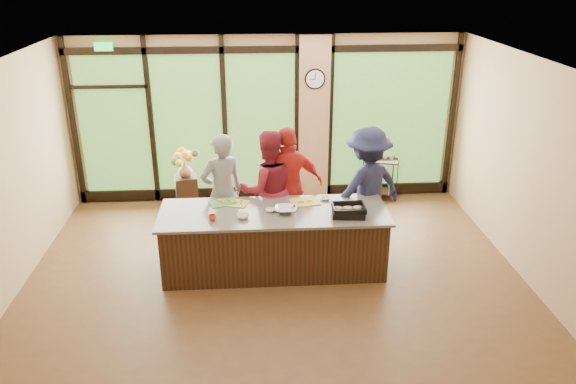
{
  "coord_description": "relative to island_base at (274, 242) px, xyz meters",
  "views": [
    {
      "loc": [
        -0.3,
        -6.83,
        4.19
      ],
      "look_at": [
        0.21,
        0.4,
        1.16
      ],
      "focal_mm": 35.0,
      "sensor_mm": 36.0,
      "label": 1
    }
  ],
  "objects": [
    {
      "name": "floor",
      "position": [
        0.0,
        -0.3,
        -0.44
      ],
      "size": [
        7.0,
        7.0,
        0.0
      ],
      "primitive_type": "plane",
      "color": "brown",
      "rests_on": "ground"
    },
    {
      "name": "ceiling",
      "position": [
        0.0,
        -0.3,
        2.56
      ],
      "size": [
        7.0,
        7.0,
        0.0
      ],
      "primitive_type": "plane",
      "rotation": [
        3.14,
        0.0,
        0.0
      ],
      "color": "white",
      "rests_on": "back_wall"
    },
    {
      "name": "back_wall",
      "position": [
        0.0,
        2.7,
        1.06
      ],
      "size": [
        7.0,
        0.0,
        7.0
      ],
      "primitive_type": "plane",
      "rotation": [
        1.57,
        0.0,
        0.0
      ],
      "color": "tan",
      "rests_on": "floor"
    },
    {
      "name": "right_wall",
      "position": [
        3.5,
        -0.3,
        1.06
      ],
      "size": [
        0.0,
        6.0,
        6.0
      ],
      "primitive_type": "plane",
      "rotation": [
        1.57,
        0.0,
        -1.57
      ],
      "color": "tan",
      "rests_on": "floor"
    },
    {
      "name": "window_wall",
      "position": [
        0.16,
        2.65,
        0.95
      ],
      "size": [
        6.9,
        0.12,
        3.0
      ],
      "color": "tan",
      "rests_on": "floor"
    },
    {
      "name": "island_base",
      "position": [
        0.0,
        0.0,
        0.0
      ],
      "size": [
        3.1,
        1.0,
        0.88
      ],
      "primitive_type": "cube",
      "color": "black",
      "rests_on": "floor"
    },
    {
      "name": "countertop",
      "position": [
        0.0,
        0.0,
        0.46
      ],
      "size": [
        3.2,
        1.1,
        0.04
      ],
      "primitive_type": "cube",
      "color": "slate",
      "rests_on": "island_base"
    },
    {
      "name": "wall_clock",
      "position": [
        0.85,
        2.57,
        1.81
      ],
      "size": [
        0.36,
        0.04,
        0.36
      ],
      "color": "black",
      "rests_on": "window_wall"
    },
    {
      "name": "cook_left",
      "position": [
        -0.74,
        0.72,
        0.48
      ],
      "size": [
        0.79,
        0.68,
        1.85
      ],
      "primitive_type": "imported",
      "rotation": [
        0.0,
        0.0,
        3.55
      ],
      "color": "slate",
      "rests_on": "floor"
    },
    {
      "name": "cook_midleft",
      "position": [
        -0.05,
        0.76,
        0.49
      ],
      "size": [
        1.04,
        0.88,
        1.87
      ],
      "primitive_type": "imported",
      "rotation": [
        0.0,
        0.0,
        3.35
      ],
      "color": "maroon",
      "rests_on": "floor"
    },
    {
      "name": "cook_midright",
      "position": [
        0.27,
        0.84,
        0.5
      ],
      "size": [
        1.19,
        0.75,
        1.89
      ],
      "primitive_type": "imported",
      "rotation": [
        0.0,
        0.0,
        3.43
      ],
      "color": "#B2221B",
      "rests_on": "floor"
    },
    {
      "name": "cook_right",
      "position": [
        1.45,
        0.68,
        0.52
      ],
      "size": [
        1.42,
        1.16,
        1.91
      ],
      "primitive_type": "imported",
      "rotation": [
        0.0,
        0.0,
        3.57
      ],
      "color": "#1C1F3E",
      "rests_on": "floor"
    },
    {
      "name": "roasting_pan",
      "position": [
        1.02,
        -0.2,
        0.52
      ],
      "size": [
        0.48,
        0.39,
        0.08
      ],
      "primitive_type": "cube",
      "rotation": [
        0.0,
        0.0,
        -0.11
      ],
      "color": "black",
      "rests_on": "countertop"
    },
    {
      "name": "mixing_bowl",
      "position": [
        0.16,
        -0.04,
        0.52
      ],
      "size": [
        0.32,
        0.32,
        0.07
      ],
      "primitive_type": "imported",
      "rotation": [
        0.0,
        0.0,
        -0.06
      ],
      "color": "silver",
      "rests_on": "countertop"
    },
    {
      "name": "cutting_board_left",
      "position": [
        -0.72,
        0.34,
        0.49
      ],
      "size": [
        0.45,
        0.39,
        0.01
      ],
      "primitive_type": "cube",
      "rotation": [
        0.0,
        0.0,
        0.33
      ],
      "color": "#3E8530",
      "rests_on": "countertop"
    },
    {
      "name": "cutting_board_center",
      "position": [
        -0.55,
        0.31,
        0.49
      ],
      "size": [
        0.43,
        0.38,
        0.01
      ],
      "primitive_type": "cube",
      "rotation": [
        0.0,
        0.0,
        -0.32
      ],
      "color": "gold",
      "rests_on": "countertop"
    },
    {
      "name": "cutting_board_right",
      "position": [
        0.47,
        0.28,
        0.49
      ],
      "size": [
        0.45,
        0.37,
        0.01
      ],
      "primitive_type": "cube",
      "rotation": [
        0.0,
        0.0,
        0.15
      ],
      "color": "gold",
      "rests_on": "countertop"
    },
    {
      "name": "prep_bowl_near",
      "position": [
        -0.43,
        -0.2,
        0.51
      ],
      "size": [
        0.18,
        0.18,
        0.05
      ],
      "primitive_type": "imported",
      "rotation": [
        0.0,
        0.0,
        0.11
      ],
      "color": "silver",
      "rests_on": "countertop"
    },
    {
      "name": "prep_bowl_mid",
      "position": [
        -0.05,
        -0.01,
        0.5
      ],
      "size": [
        0.17,
        0.17,
        0.04
      ],
      "primitive_type": "imported",
      "rotation": [
        0.0,
        0.0,
        -0.34
      ],
      "color": "silver",
      "rests_on": "countertop"
    },
    {
      "name": "prep_bowl_far",
      "position": [
        0.78,
        0.36,
        0.5
      ],
      "size": [
        0.17,
        0.17,
        0.03
      ],
      "primitive_type": "imported",
      "rotation": [
        0.0,
        0.0,
        0.22
      ],
      "color": "silver",
      "rests_on": "countertop"
    },
    {
      "name": "red_ramekin",
      "position": [
        -0.84,
        -0.24,
        0.52
      ],
      "size": [
        0.12,
        0.12,
        0.08
      ],
      "primitive_type": "imported",
      "rotation": [
        0.0,
        0.0,
        0.13
      ],
      "color": "red",
      "rests_on": "countertop"
    },
    {
      "name": "flower_stand",
      "position": [
        -1.43,
        1.95,
        -0.07
      ],
      "size": [
        0.43,
        0.43,
        0.73
      ],
      "primitive_type": "cube",
      "rotation": [
        0.0,
        0.0,
        0.19
      ],
      "color": "black",
      "rests_on": "floor"
    },
    {
      "name": "flower_vase",
      "position": [
        -1.43,
        1.95,
        0.42
      ],
      "size": [
        0.29,
        0.29,
        0.25
      ],
      "primitive_type": "imported",
      "rotation": [
        0.0,
        0.0,
        0.24
      ],
      "color": "olive",
      "rests_on": "flower_stand"
    },
    {
      "name": "bar_cart",
      "position": [
        2.08,
        2.45,
        0.08
      ],
      "size": [
        0.7,
        0.51,
        0.86
      ],
      "rotation": [
        0.0,
        0.0,
        -0.27
      ],
      "color": "black",
      "rests_on": "floor"
    }
  ]
}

